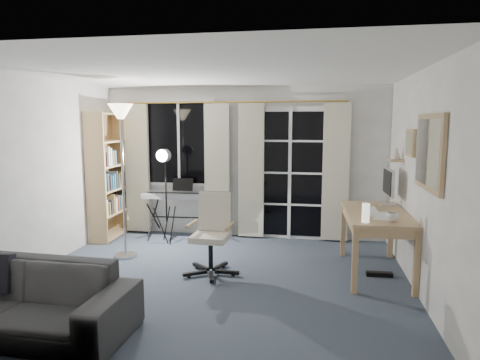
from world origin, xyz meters
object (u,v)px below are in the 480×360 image
Objects in this scene: keyboard_piano at (182,196)px; torchiere_lamp at (121,135)px; monitor at (388,183)px; bookshelf at (107,179)px; studio_light at (164,166)px; mug at (393,216)px; desk at (376,220)px; sofa at (14,287)px; office_chair at (213,226)px.

torchiere_lamp is at bearing -116.01° from keyboard_piano.
monitor is (3.48, 0.37, -0.62)m from torchiere_lamp.
studio_light is (1.04, -0.19, 0.23)m from bookshelf.
torchiere_lamp is 3.54m from mug.
desk is 0.69× the size of sofa.
studio_light is at bearing 163.00° from desk.
office_chair is 7.85× the size of mug.
bookshelf is at bearing 150.48° from office_chair.
keyboard_piano is 0.64m from studio_light.
bookshelf is at bearing 104.56° from sofa.
sofa is (-0.49, -3.25, -0.27)m from keyboard_piano.
desk is (2.97, -0.81, -0.51)m from studio_light.
torchiere_lamp reaches higher than mug.
torchiere_lamp is at bearing 176.93° from desk.
torchiere_lamp reaches higher than office_chair.
mug is at bearing -3.81° from office_chair.
studio_light is 1.02× the size of desk.
desk is (2.82, -1.17, -0.00)m from keyboard_piano.
studio_light is 0.71× the size of sofa.
torchiere_lamp is 1.43× the size of desk.
bookshelf is 1.38m from torchiere_lamp.
monitor reaches higher than keyboard_piano.
keyboard_piano is 0.84× the size of studio_light.
bookshelf is at bearing 178.15° from studio_light.
torchiere_lamp is at bearing 170.29° from mug.
sofa is at bearing -78.49° from bookshelf.
studio_light reaches higher than keyboard_piano.
studio_light is at bearing 66.78° from torchiere_lamp.
sofa is at bearing -149.59° from desk.
bookshelf is 0.96× the size of sofa.
monitor is at bearing 21.03° from office_chair.
mug is at bearing -14.51° from studio_light.
monitor is at bearing 37.69° from sofa.
desk is at bearing 10.42° from office_chair.
sofa is (-0.34, -2.89, -0.78)m from studio_light.
keyboard_piano is at bearing 75.89° from studio_light.
torchiere_lamp is 2.50m from sofa.
monitor reaches higher than sofa.
monitor reaches higher than mug.
office_chair is 2.26m from sofa.
bookshelf is 2.03× the size of office_chair.
monitor is (3.17, -0.36, -0.13)m from studio_light.
bookshelf reaches higher than studio_light.
desk is (1.96, 0.27, 0.09)m from office_chair.
studio_light is 1.50× the size of office_chair.
keyboard_piano is 3.29m from sofa.
keyboard_piano is 0.59× the size of sofa.
bookshelf is 4.24m from monitor.
studio_light is (0.31, 0.73, -0.49)m from torchiere_lamp.
bookshelf is 1.62× the size of keyboard_piano.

